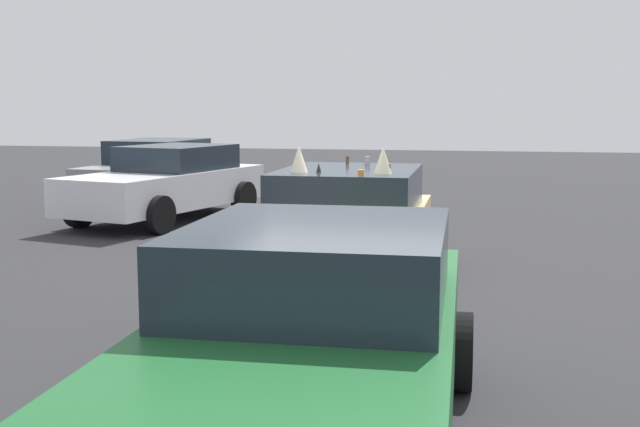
# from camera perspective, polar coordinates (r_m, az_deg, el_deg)

# --- Properties ---
(ground_plane) EXTENTS (60.00, 60.00, 0.00)m
(ground_plane) POSITION_cam_1_polar(r_m,az_deg,el_deg) (9.81, 1.72, -5.26)
(ground_plane) COLOR #2D2D30
(art_car_decorated) EXTENTS (4.65, 2.10, 1.74)m
(art_car_decorated) POSITION_cam_1_polar(r_m,az_deg,el_deg) (9.75, 1.83, -0.98)
(art_car_decorated) COLOR #D8BC7F
(art_car_decorated) RESTS_ON ground
(parked_sedan_far_left) EXTENTS (4.79, 2.80, 1.43)m
(parked_sedan_far_left) POSITION_cam_1_polar(r_m,az_deg,el_deg) (15.61, -10.83, 2.19)
(parked_sedan_far_left) COLOR white
(parked_sedan_far_left) RESTS_ON ground
(parked_sedan_behind_left) EXTENTS (4.32, 2.09, 1.46)m
(parked_sedan_behind_left) POSITION_cam_1_polar(r_m,az_deg,el_deg) (5.10, -0.41, -9.11)
(parked_sedan_behind_left) COLOR #1E602D
(parked_sedan_behind_left) RESTS_ON ground
(parked_sedan_behind_right) EXTENTS (4.60, 2.38, 1.42)m
(parked_sedan_behind_right) POSITION_cam_1_polar(r_m,az_deg,el_deg) (18.88, -11.59, 3.10)
(parked_sedan_behind_right) COLOR gray
(parked_sedan_behind_right) RESTS_ON ground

